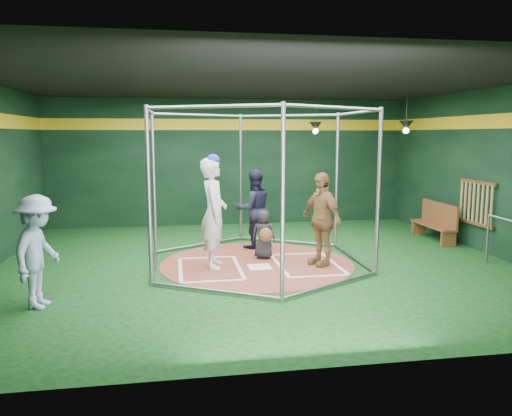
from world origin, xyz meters
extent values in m
cube|color=#0C3510|center=(0.00, 0.00, -0.01)|extent=(10.00, 9.00, 0.02)
cube|color=black|center=(0.00, 0.00, 3.50)|extent=(10.00, 9.00, 0.02)
cube|color=black|center=(0.00, 4.50, 1.75)|extent=(10.00, 0.10, 3.50)
cube|color=black|center=(0.00, -4.50, 1.75)|extent=(10.00, 0.10, 3.50)
cube|color=black|center=(5.00, 0.00, 1.75)|extent=(0.10, 9.00, 3.50)
cube|color=gold|center=(0.00, 4.47, 2.80)|extent=(10.00, 0.01, 0.30)
cube|color=gold|center=(4.97, 0.00, 2.80)|extent=(0.01, 9.00, 0.30)
cylinder|color=brown|center=(0.00, 0.00, 0.01)|extent=(3.80, 3.80, 0.01)
cube|color=white|center=(0.00, -0.30, 0.02)|extent=(0.43, 0.43, 0.01)
cube|color=white|center=(-0.95, 0.60, 0.02)|extent=(1.10, 0.07, 0.01)
cube|color=white|center=(-0.95, -1.10, 0.02)|extent=(1.10, 0.07, 0.01)
cube|color=white|center=(-1.50, -0.25, 0.02)|extent=(0.07, 1.70, 0.01)
cube|color=white|center=(-0.40, -0.25, 0.02)|extent=(0.07, 1.70, 0.01)
cube|color=white|center=(0.95, 0.60, 0.02)|extent=(1.10, 0.07, 0.01)
cube|color=white|center=(0.95, -1.10, 0.02)|extent=(1.10, 0.07, 0.01)
cube|color=white|center=(0.40, -0.25, 0.02)|extent=(0.07, 1.70, 0.01)
cube|color=white|center=(1.50, -0.25, 0.02)|extent=(0.07, 1.70, 0.01)
cylinder|color=gray|center=(1.99, 1.15, 1.50)|extent=(0.07, 0.07, 3.00)
cylinder|color=gray|center=(0.00, 2.30, 1.50)|extent=(0.07, 0.07, 3.00)
cylinder|color=gray|center=(-1.99, 1.15, 1.50)|extent=(0.07, 0.07, 3.00)
cylinder|color=gray|center=(-1.99, -1.15, 1.50)|extent=(0.07, 0.07, 3.00)
cylinder|color=gray|center=(0.00, -2.30, 1.50)|extent=(0.07, 0.07, 3.00)
cylinder|color=gray|center=(1.99, -1.15, 1.50)|extent=(0.07, 0.07, 3.00)
cylinder|color=gray|center=(1.00, 1.72, 2.95)|extent=(2.02, 1.20, 0.06)
cylinder|color=gray|center=(1.00, 1.72, 0.05)|extent=(2.02, 1.20, 0.06)
cylinder|color=gray|center=(-1.00, 1.72, 2.95)|extent=(2.02, 1.20, 0.06)
cylinder|color=gray|center=(-1.00, 1.72, 0.05)|extent=(2.02, 1.20, 0.06)
cylinder|color=gray|center=(-1.99, 0.00, 2.95)|extent=(0.06, 2.30, 0.06)
cylinder|color=gray|center=(-1.99, 0.00, 0.05)|extent=(0.06, 2.30, 0.06)
cylinder|color=gray|center=(-1.00, -1.73, 2.95)|extent=(2.02, 1.20, 0.06)
cylinder|color=gray|center=(-1.00, -1.73, 0.05)|extent=(2.02, 1.20, 0.06)
cylinder|color=gray|center=(1.00, -1.73, 2.95)|extent=(2.02, 1.20, 0.06)
cylinder|color=gray|center=(1.00, -1.73, 0.05)|extent=(2.02, 1.20, 0.06)
cylinder|color=gray|center=(1.99, 0.00, 2.95)|extent=(0.06, 2.30, 0.06)
cylinder|color=gray|center=(1.99, 0.00, 0.05)|extent=(0.06, 2.30, 0.06)
cube|color=brown|center=(4.94, 0.40, 1.50)|extent=(0.05, 1.25, 0.08)
cube|color=brown|center=(4.94, 0.40, 0.60)|extent=(0.05, 1.25, 0.08)
cylinder|color=tan|center=(4.92, -0.15, 1.05)|extent=(0.06, 0.06, 0.85)
cylinder|color=tan|center=(4.92, 0.01, 1.05)|extent=(0.06, 0.06, 0.85)
cylinder|color=tan|center=(4.92, 0.16, 1.05)|extent=(0.06, 0.06, 0.85)
cylinder|color=tan|center=(4.92, 0.32, 1.05)|extent=(0.06, 0.06, 0.85)
cylinder|color=tan|center=(4.92, 0.48, 1.05)|extent=(0.06, 0.06, 0.85)
cylinder|color=tan|center=(4.92, 0.64, 1.05)|extent=(0.06, 0.06, 0.85)
cylinder|color=tan|center=(4.92, 0.79, 1.05)|extent=(0.06, 0.06, 0.85)
cylinder|color=tan|center=(4.92, 0.95, 1.05)|extent=(0.06, 0.06, 0.85)
cone|color=black|center=(2.20, 3.60, 2.75)|extent=(0.34, 0.34, 0.22)
sphere|color=#FFD899|center=(2.20, 3.60, 2.62)|extent=(0.14, 0.14, 0.14)
cylinder|color=black|center=(2.20, 3.60, 3.10)|extent=(0.02, 0.02, 0.70)
cone|color=black|center=(4.00, 2.00, 2.75)|extent=(0.34, 0.34, 0.22)
sphere|color=#FFD899|center=(4.00, 2.00, 2.62)|extent=(0.14, 0.14, 0.14)
cylinder|color=black|center=(4.00, 2.00, 3.10)|extent=(0.02, 0.02, 0.70)
imported|color=silver|center=(-0.85, -0.13, 1.06)|extent=(0.57, 0.81, 2.09)
sphere|color=navy|center=(-0.85, -0.13, 2.04)|extent=(0.26, 0.26, 0.26)
imported|color=tan|center=(1.21, -0.30, 0.91)|extent=(0.82, 1.15, 1.80)
imported|color=black|center=(0.21, 0.39, 0.51)|extent=(0.56, 0.46, 0.99)
sphere|color=brown|center=(0.21, 0.14, 0.55)|extent=(0.28, 0.28, 0.28)
imported|color=black|center=(0.17, 1.38, 0.89)|extent=(0.97, 0.82, 1.75)
imported|color=#9CB5CF|center=(-3.57, -1.92, 0.84)|extent=(0.84, 1.19, 1.67)
cube|color=brown|center=(4.55, 1.49, 0.37)|extent=(0.37, 1.58, 0.05)
cube|color=brown|center=(4.70, 1.49, 0.66)|extent=(0.05, 1.58, 0.53)
cube|color=brown|center=(4.55, 0.79, 0.18)|extent=(0.35, 0.07, 0.35)
cube|color=brown|center=(4.55, 2.19, 0.18)|extent=(0.35, 0.07, 0.35)
cylinder|color=gray|center=(4.55, -0.63, 0.48)|extent=(0.05, 0.05, 0.97)
cylinder|color=gray|center=(4.55, -1.16, 0.95)|extent=(0.05, 1.08, 0.05)
camera|label=1|loc=(-1.59, -9.44, 2.53)|focal=35.00mm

